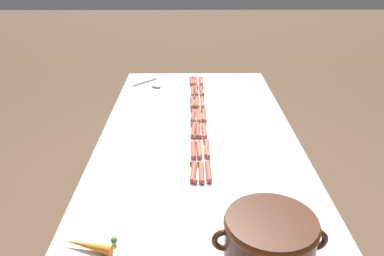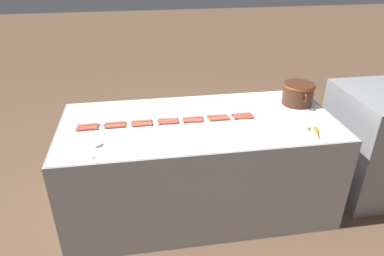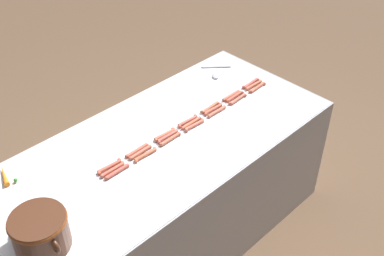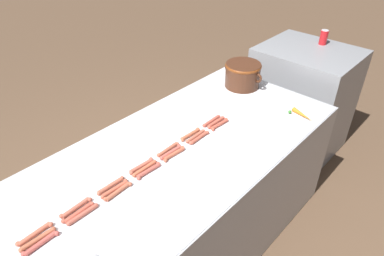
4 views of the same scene
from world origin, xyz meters
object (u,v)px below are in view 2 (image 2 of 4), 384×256
object	(u,v)px
hot_dog_6	(241,114)
bean_pot	(298,92)
hot_dog_9	(142,123)
hot_dog_19	(220,119)
hot_dog_20	(244,118)
hot_dog_8	(114,125)
hot_dog_14	(87,129)
hot_dog_4	(193,118)
serving_spoon	(93,147)
hot_dog_7	(87,127)
hot_dog_1	(116,123)
hot_dog_0	(89,125)
hot_dog_3	(168,119)
hot_dog_10	(168,121)
hot_dog_5	(217,116)
hot_dog_18	(193,121)
hot_dog_16	(142,125)
hot_dog_13	(243,116)
hot_dog_11	(192,119)
hot_dog_17	(169,123)
hot_dog_12	(219,118)
hot_dog_15	(115,127)
hot_dog_2	(142,121)
back_cabinet	(374,143)
carrot	(317,133)

from	to	relation	value
hot_dog_6	bean_pot	world-z (taller)	bean_pot
hot_dog_9	hot_dog_19	world-z (taller)	same
hot_dog_6	hot_dog_20	bearing A→B (deg)	4.74
hot_dog_8	hot_dog_14	world-z (taller)	same
hot_dog_4	serving_spoon	bearing A→B (deg)	-66.17
hot_dog_7	hot_dog_1	bearing A→B (deg)	99.48
hot_dog_0	hot_dog_3	size ratio (longest dim) A/B	1.00
hot_dog_10	serving_spoon	bearing A→B (deg)	-60.85
hot_dog_0	hot_dog_5	world-z (taller)	same
bean_pot	hot_dog_10	bearing A→B (deg)	-81.07
hot_dog_8	hot_dog_18	xyz separation A→B (m)	(0.03, 0.61, 0.00)
hot_dog_14	hot_dog_16	bearing A→B (deg)	90.35
hot_dog_10	hot_dog_13	world-z (taller)	same
hot_dog_10	hot_dog_11	world-z (taller)	same
hot_dog_16	hot_dog_17	bearing A→B (deg)	90.74
hot_dog_18	hot_dog_16	bearing A→B (deg)	-89.64
hot_dog_1	hot_dog_12	distance (m)	0.81
hot_dog_13	hot_dog_16	distance (m)	0.81
hot_dog_3	hot_dog_5	distance (m)	0.40
hot_dog_11	hot_dog_17	bearing A→B (deg)	-81.66
hot_dog_9	hot_dog_15	size ratio (longest dim) A/B	1.00
hot_dog_11	hot_dog_18	size ratio (longest dim) A/B	1.00
hot_dog_4	hot_dog_1	bearing A→B (deg)	-90.41
hot_dog_10	hot_dog_7	bearing A→B (deg)	-89.49
hot_dog_1	bean_pot	size ratio (longest dim) A/B	0.50
hot_dog_11	hot_dog_15	bearing A→B (deg)	-87.33
hot_dog_1	hot_dog_15	size ratio (longest dim) A/B	1.00
hot_dog_12	hot_dog_18	xyz separation A→B (m)	(0.03, -0.21, 0.00)
hot_dog_17	hot_dog_6	bearing A→B (deg)	95.64
hot_dog_2	hot_dog_13	bearing A→B (deg)	87.91
hot_dog_14	serving_spoon	distance (m)	0.28
back_cabinet	hot_dog_9	bearing A→B (deg)	-90.28
hot_dog_2	hot_dog_17	world-z (taller)	same
hot_dog_5	hot_dog_16	distance (m)	0.61
hot_dog_13	hot_dog_16	xyz separation A→B (m)	(0.03, -0.81, 0.00)
hot_dog_18	carrot	size ratio (longest dim) A/B	0.95
hot_dog_14	bean_pot	xyz separation A→B (m)	(-0.22, 1.77, 0.09)
serving_spoon	hot_dog_10	bearing A→B (deg)	119.15
hot_dog_1	hot_dog_19	xyz separation A→B (m)	(0.06, 0.81, 0.00)
hot_dog_6	hot_dog_17	world-z (taller)	same
hot_dog_15	hot_dog_19	xyz separation A→B (m)	(0.00, 0.82, 0.00)
hot_dog_18	hot_dog_20	distance (m)	0.41
hot_dog_1	hot_dog_14	bearing A→B (deg)	-73.04
hot_dog_9	carrot	distance (m)	1.32
hot_dog_0	hot_dog_7	world-z (taller)	same
hot_dog_18	bean_pot	distance (m)	0.98
back_cabinet	hot_dog_1	distance (m)	2.30
hot_dog_0	hot_dog_12	bearing A→B (deg)	88.04
hot_dog_12	hot_dog_18	bearing A→B (deg)	-83.16
hot_dog_7	hot_dog_18	size ratio (longest dim) A/B	1.00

